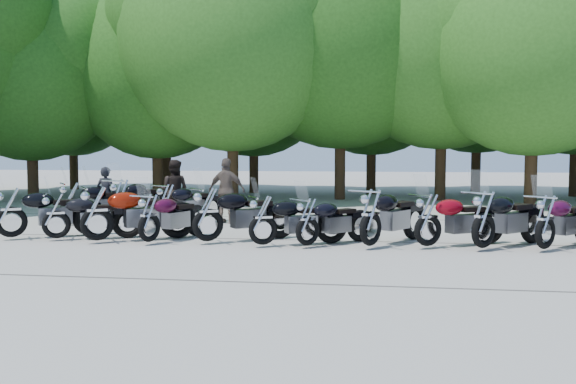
# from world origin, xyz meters

# --- Properties ---
(ground) EXTENTS (90.00, 90.00, 0.00)m
(ground) POSITION_xyz_m (0.00, 0.00, 0.00)
(ground) COLOR #9E988F
(ground) RESTS_ON ground
(tree_1) EXTENTS (6.97, 6.97, 8.55)m
(tree_1) POSITION_xyz_m (-12.04, 11.24, 5.06)
(tree_1) COLOR #3A2614
(tree_1) RESTS_ON ground
(tree_2) EXTENTS (7.31, 7.31, 8.97)m
(tree_2) POSITION_xyz_m (-7.25, 12.84, 5.31)
(tree_2) COLOR #3A2614
(tree_2) RESTS_ON ground
(tree_3) EXTENTS (8.70, 8.70, 10.67)m
(tree_3) POSITION_xyz_m (-3.57, 11.24, 6.32)
(tree_3) COLOR #3A2614
(tree_3) RESTS_ON ground
(tree_4) EXTENTS (9.13, 9.13, 11.20)m
(tree_4) POSITION_xyz_m (0.54, 13.09, 6.64)
(tree_4) COLOR #3A2614
(tree_4) RESTS_ON ground
(tree_5) EXTENTS (9.04, 9.04, 11.10)m
(tree_5) POSITION_xyz_m (4.61, 13.20, 6.57)
(tree_5) COLOR #3A2614
(tree_5) RESTS_ON ground
(tree_6) EXTENTS (8.00, 8.00, 9.82)m
(tree_6) POSITION_xyz_m (7.55, 10.82, 5.81)
(tree_6) COLOR #3A2614
(tree_6) RESTS_ON ground
(tree_9) EXTENTS (7.59, 7.59, 9.32)m
(tree_9) POSITION_xyz_m (-13.53, 17.59, 5.52)
(tree_9) COLOR #3A2614
(tree_9) RESTS_ON ground
(tree_10) EXTENTS (7.78, 7.78, 9.55)m
(tree_10) POSITION_xyz_m (-8.29, 16.97, 5.66)
(tree_10) COLOR #3A2614
(tree_10) RESTS_ON ground
(tree_11) EXTENTS (7.56, 7.56, 9.28)m
(tree_11) POSITION_xyz_m (-3.76, 16.43, 5.49)
(tree_11) COLOR #3A2614
(tree_11) RESTS_ON ground
(tree_12) EXTENTS (7.88, 7.88, 9.67)m
(tree_12) POSITION_xyz_m (1.80, 16.47, 5.72)
(tree_12) COLOR #3A2614
(tree_12) RESTS_ON ground
(tree_13) EXTENTS (8.31, 8.31, 10.20)m
(tree_13) POSITION_xyz_m (6.69, 17.47, 6.04)
(tree_13) COLOR #3A2614
(tree_13) RESTS_ON ground
(motorcycle_0) EXTENTS (2.40, 2.00, 1.37)m
(motorcycle_0) POSITION_xyz_m (-6.25, 0.58, 0.68)
(motorcycle_0) COLOR black
(motorcycle_0) RESTS_ON ground
(motorcycle_1) EXTENTS (2.25, 1.51, 1.23)m
(motorcycle_1) POSITION_xyz_m (-5.16, 0.60, 0.61)
(motorcycle_1) COLOR black
(motorcycle_1) RESTS_ON ground
(motorcycle_2) EXTENTS (2.52, 2.07, 1.43)m
(motorcycle_2) POSITION_xyz_m (-4.07, 0.36, 0.71)
(motorcycle_2) COLOR maroon
(motorcycle_2) RESTS_ON ground
(motorcycle_3) EXTENTS (1.49, 2.28, 1.24)m
(motorcycle_3) POSITION_xyz_m (-2.89, 0.39, 0.62)
(motorcycle_3) COLOR #390721
(motorcycle_3) RESTS_ON ground
(motorcycle_4) EXTENTS (2.44, 2.10, 1.40)m
(motorcycle_4) POSITION_xyz_m (-1.64, 0.61, 0.70)
(motorcycle_4) COLOR black
(motorcycle_4) RESTS_ON ground
(motorcycle_5) EXTENTS (2.26, 1.64, 1.24)m
(motorcycle_5) POSITION_xyz_m (-0.37, 0.33, 0.62)
(motorcycle_5) COLOR black
(motorcycle_5) RESTS_ON ground
(motorcycle_6) EXTENTS (1.93, 1.95, 1.19)m
(motorcycle_6) POSITION_xyz_m (0.57, 0.40, 0.59)
(motorcycle_6) COLOR black
(motorcycle_6) RESTS_ON ground
(motorcycle_7) EXTENTS (2.00, 2.52, 1.42)m
(motorcycle_7) POSITION_xyz_m (1.88, 0.47, 0.71)
(motorcycle_7) COLOR black
(motorcycle_7) RESTS_ON ground
(motorcycle_8) EXTENTS (2.33, 1.84, 1.31)m
(motorcycle_8) POSITION_xyz_m (3.05, 0.62, 0.65)
(motorcycle_8) COLOR maroon
(motorcycle_8) RESTS_ON ground
(motorcycle_9) EXTENTS (2.28, 2.27, 1.39)m
(motorcycle_9) POSITION_xyz_m (4.15, 0.51, 0.70)
(motorcycle_9) COLOR black
(motorcycle_9) RESTS_ON ground
(motorcycle_10) EXTENTS (2.11, 2.16, 1.31)m
(motorcycle_10) POSITION_xyz_m (5.36, 0.59, 0.65)
(motorcycle_10) COLOR #380723
(motorcycle_10) RESTS_ON ground
(motorcycle_12) EXTENTS (2.31, 1.99, 1.33)m
(motorcycle_12) POSITION_xyz_m (-6.20, 3.33, 0.67)
(motorcycle_12) COLOR black
(motorcycle_12) RESTS_ON ground
(motorcycle_13) EXTENTS (1.63, 2.66, 1.44)m
(motorcycle_13) POSITION_xyz_m (-4.78, 3.26, 0.72)
(motorcycle_13) COLOR black
(motorcycle_13) RESTS_ON ground
(motorcycle_14) EXTENTS (1.77, 2.34, 1.30)m
(motorcycle_14) POSITION_xyz_m (-3.51, 3.26, 0.65)
(motorcycle_14) COLOR black
(motorcycle_14) RESTS_ON ground
(rider_0) EXTENTS (0.61, 0.44, 1.59)m
(rider_0) POSITION_xyz_m (-5.52, 4.00, 0.79)
(rider_0) COLOR black
(rider_0) RESTS_ON ground
(rider_1) EXTENTS (0.90, 0.72, 1.77)m
(rider_1) POSITION_xyz_m (-3.76, 4.66, 0.89)
(rider_1) COLOR black
(rider_1) RESTS_ON ground
(rider_2) EXTENTS (1.12, 0.59, 1.83)m
(rider_2) POSITION_xyz_m (-2.13, 4.36, 0.92)
(rider_2) COLOR brown
(rider_2) RESTS_ON ground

